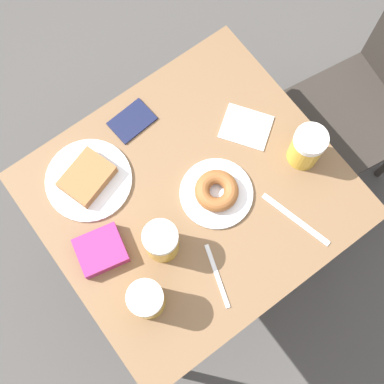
# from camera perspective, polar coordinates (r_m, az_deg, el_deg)

# --- Properties ---
(ground_plane) EXTENTS (8.00, 8.00, 0.00)m
(ground_plane) POSITION_cam_1_polar(r_m,az_deg,el_deg) (2.26, 0.00, -5.71)
(ground_plane) COLOR #474442
(table) EXTENTS (0.76, 0.83, 0.77)m
(table) POSITION_cam_1_polar(r_m,az_deg,el_deg) (1.60, 0.00, -1.02)
(table) COLOR brown
(table) RESTS_ON ground_plane
(plate_with_cake) EXTENTS (0.25, 0.25, 0.05)m
(plate_with_cake) POSITION_cam_1_polar(r_m,az_deg,el_deg) (1.54, -11.04, 1.40)
(plate_with_cake) COLOR silver
(plate_with_cake) RESTS_ON table
(plate_with_donut) EXTENTS (0.21, 0.21, 0.05)m
(plate_with_donut) POSITION_cam_1_polar(r_m,az_deg,el_deg) (1.50, 2.63, 0.01)
(plate_with_donut) COLOR silver
(plate_with_donut) RESTS_ON table
(beer_mug_left) EXTENTS (0.09, 0.09, 0.14)m
(beer_mug_left) POSITION_cam_1_polar(r_m,az_deg,el_deg) (1.42, -3.29, -5.29)
(beer_mug_left) COLOR gold
(beer_mug_left) RESTS_ON table
(beer_mug_center) EXTENTS (0.09, 0.09, 0.14)m
(beer_mug_center) POSITION_cam_1_polar(r_m,az_deg,el_deg) (1.40, -4.85, -11.39)
(beer_mug_center) COLOR gold
(beer_mug_center) RESTS_ON table
(beer_mug_right) EXTENTS (0.09, 0.09, 0.14)m
(beer_mug_right) POSITION_cam_1_polar(r_m,az_deg,el_deg) (1.53, 12.15, 4.70)
(beer_mug_right) COLOR gold
(beer_mug_right) RESTS_ON table
(napkin_folded) EXTENTS (0.18, 0.17, 0.00)m
(napkin_folded) POSITION_cam_1_polar(r_m,az_deg,el_deg) (1.60, 5.79, 6.92)
(napkin_folded) COLOR white
(napkin_folded) RESTS_ON table
(fork) EXTENTS (0.18, 0.07, 0.00)m
(fork) POSITION_cam_1_polar(r_m,az_deg,el_deg) (1.47, 2.70, -8.91)
(fork) COLOR silver
(fork) RESTS_ON table
(knife) EXTENTS (0.22, 0.07, 0.00)m
(knife) POSITION_cam_1_polar(r_m,az_deg,el_deg) (1.53, 10.99, -2.88)
(knife) COLOR silver
(knife) RESTS_ON table
(passport_near_edge) EXTENTS (0.10, 0.13, 0.01)m
(passport_near_edge) POSITION_cam_1_polar(r_m,az_deg,el_deg) (1.60, -6.41, 7.53)
(passport_near_edge) COLOR #141938
(passport_near_edge) RESTS_ON table
(blue_pouch) EXTENTS (0.14, 0.15, 0.04)m
(blue_pouch) POSITION_cam_1_polar(r_m,az_deg,el_deg) (1.48, -9.69, -6.18)
(blue_pouch) COLOR #8C2366
(blue_pouch) RESTS_ON table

